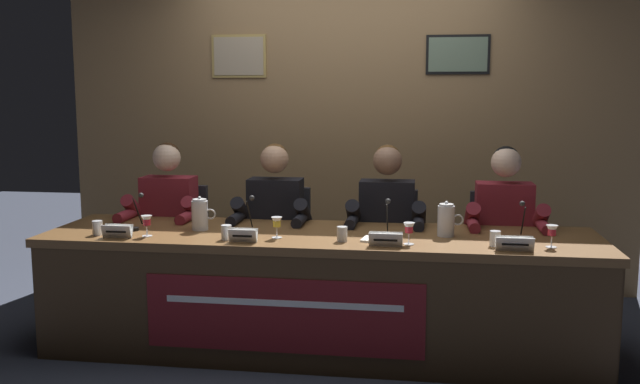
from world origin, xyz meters
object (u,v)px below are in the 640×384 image
water_cup_center_left (226,233)px  panelist_center_right (386,224)px  panelist_center_left (273,221)px  document_stack_center_right (381,240)px  panelist_far_left (165,218)px  water_cup_far_right (495,239)px  chair_far_left (177,251)px  chair_center_right (387,258)px  water_cup_center_right (342,235)px  water_cup_far_left (97,229)px  microphone_center_left (249,221)px  panelist_far_right (505,227)px  water_pitcher_right_side (446,220)px  chair_far_right (500,262)px  juice_glass_far_left (147,222)px  juice_glass_center_left (277,223)px  nameplate_center_right (386,239)px  juice_glass_far_right (552,232)px  chair_center_left (279,255)px  nameplate_far_right (515,244)px  water_pitcher_left_side (200,215)px  microphone_center_right (387,225)px  nameplate_center_left (243,235)px  juice_glass_center_right (409,229)px  nameplate_far_left (117,231)px  microphone_far_left (136,217)px  conference_table (317,274)px  microphone_far_right (523,228)px

water_cup_center_left → panelist_center_right: size_ratio=0.07×
panelist_center_left → document_stack_center_right: bearing=-37.2°
panelist_far_left → water_cup_far_right: 2.23m
chair_far_left → chair_center_right: bearing=0.0°
chair_center_right → water_cup_center_right: (-0.22, -0.82, 0.33)m
panelist_far_left → water_cup_far_left: panelist_far_left is taller
water_cup_far_left → microphone_center_left: bearing=12.1°
panelist_far_right → water_pitcher_right_side: bearing=-134.6°
chair_far_left → chair_far_right: size_ratio=1.00×
juice_glass_far_left → microphone_center_left: 0.60m
juice_glass_center_left → nameplate_center_right: juice_glass_center_left is taller
nameplate_center_right → document_stack_center_right: (-0.03, 0.15, -0.03)m
juice_glass_far_right → water_cup_center_left: bearing=-178.1°
chair_center_left → document_stack_center_right: (0.75, -0.77, 0.30)m
chair_center_left → juice_glass_far_right: bearing=-25.7°
chair_far_left → nameplate_far_right: chair_far_left is taller
water_cup_far_left → microphone_center_left: size_ratio=0.39×
water_cup_center_right → water_pitcher_left_side: (-0.90, 0.20, 0.06)m
microphone_center_right → water_pitcher_left_side: bearing=177.3°
chair_center_left → juice_glass_center_left: chair_center_left is taller
chair_center_right → water_pitcher_right_side: water_pitcher_right_side is taller
chair_far_right → panelist_far_right: (0.00, -0.20, 0.28)m
juice_glass_far_right → water_pitcher_right_side: 0.60m
water_cup_far_left → nameplate_center_left: water_cup_far_left is taller
juice_glass_center_right → juice_glass_far_right: 0.77m
water_cup_center_left → document_stack_center_right: bearing=6.4°
document_stack_center_right → chair_far_right: bearing=45.6°
chair_center_left → nameplate_center_left: bearing=-90.9°
document_stack_center_right → panelist_far_left: bearing=159.2°
water_pitcher_right_side → water_cup_center_right: bearing=-158.4°
chair_center_left → water_cup_center_right: 1.03m
nameplate_far_left → water_pitcher_right_side: 1.92m
nameplate_far_left → water_cup_center_right: bearing=4.3°
nameplate_center_left → nameplate_far_right: same height
microphone_far_left → document_stack_center_right: microphone_far_left is taller
nameplate_far_right → water_cup_far_right: 0.14m
document_stack_center_right → water_pitcher_right_side: bearing=26.3°
nameplate_center_right → panelist_far_right: (0.72, 0.72, -0.05)m
juice_glass_center_right → nameplate_far_right: 0.57m
chair_far_left → chair_center_left: bearing=0.0°
conference_table → panelist_center_right: bearing=53.9°
microphone_far_left → juice_glass_center_right: microphone_far_left is taller
water_cup_center_left → nameplate_far_right: water_cup_center_left is taller
microphone_far_right → panelist_center_left: bearing=163.8°
chair_center_right → chair_far_right: bearing=0.0°
conference_table → juice_glass_center_left: bearing=-164.0°
panelist_far_left → microphone_far_right: panelist_far_left is taller
water_cup_center_left → panelist_far_right: panelist_far_right is taller
nameplate_far_left → panelist_center_right: panelist_center_right is taller
microphone_far_right → juice_glass_far_right: bearing=-51.5°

